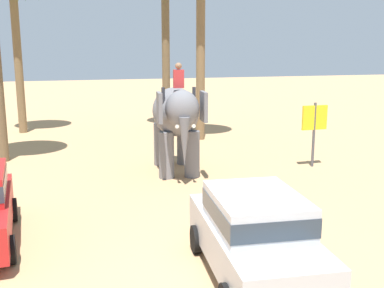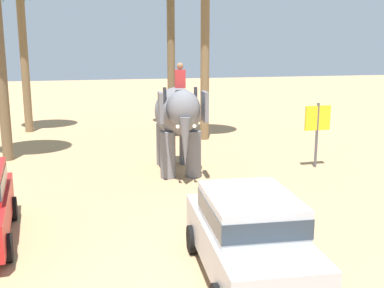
% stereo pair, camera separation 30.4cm
% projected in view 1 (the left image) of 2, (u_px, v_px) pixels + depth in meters
% --- Properties ---
extents(ground_plane, '(120.00, 120.00, 0.00)m').
position_uv_depth(ground_plane, '(241.00, 280.00, 8.76)').
color(ground_plane, tan).
extents(car_sedan_foreground, '(2.19, 4.25, 1.70)m').
position_uv_depth(car_sedan_foreground, '(254.00, 232.00, 8.69)').
color(car_sedan_foreground, '#B7BABF').
rests_on(car_sedan_foreground, ground).
extents(elephant_with_mahout, '(2.00, 3.97, 3.88)m').
position_uv_depth(elephant_with_mahout, '(176.00, 117.00, 16.08)').
color(elephant_with_mahout, slate).
rests_on(elephant_with_mahout, ground).
extents(signboard_yellow, '(1.00, 0.10, 2.40)m').
position_uv_depth(signboard_yellow, '(314.00, 122.00, 16.94)').
color(signboard_yellow, '#4C4C51').
rests_on(signboard_yellow, ground).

